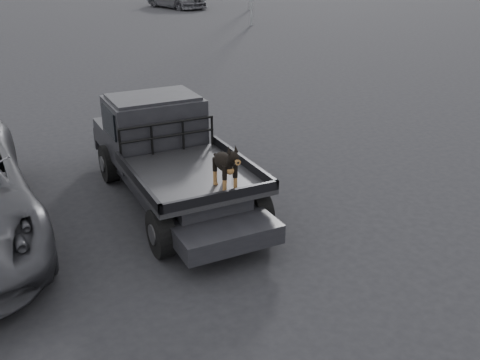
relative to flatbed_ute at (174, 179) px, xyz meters
name	(u,v)px	position (x,y,z in m)	size (l,w,h in m)	color
ground	(215,233)	(0.17, -1.45, -0.46)	(120.00, 120.00, 0.00)	black
flatbed_ute	(174,179)	(0.00, 0.00, 0.00)	(2.00, 5.40, 0.92)	black
ute_cab	(154,118)	(0.00, 0.95, 0.90)	(1.72, 1.30, 0.88)	black
headache_rack	(168,138)	(0.00, 0.20, 0.74)	(1.80, 0.08, 0.55)	black
dog	(225,166)	(0.25, -1.72, 0.83)	(0.32, 0.60, 0.74)	black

